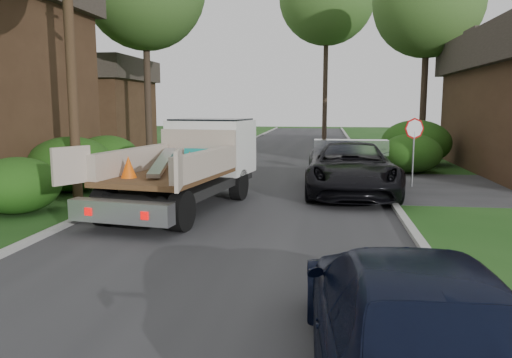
{
  "coord_description": "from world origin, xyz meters",
  "views": [
    {
      "loc": [
        2.07,
        -9.33,
        2.91
      ],
      "look_at": [
        0.48,
        2.14,
        1.2
      ],
      "focal_mm": 35.0,
      "sensor_mm": 36.0,
      "label": 1
    }
  ],
  "objects_px": {
    "utility_pole": "(69,28)",
    "flatbed_truck": "(196,158)",
    "house_left_far": "(87,103)",
    "black_pickup": "(351,168)",
    "navy_suv": "(409,319)",
    "tree_right_far": "(428,2)",
    "stop_sign": "(414,138)"
  },
  "relations": [
    {
      "from": "house_left_far",
      "to": "flatbed_truck",
      "type": "distance_m",
      "value": 20.8
    },
    {
      "from": "utility_pole",
      "to": "flatbed_truck",
      "type": "height_order",
      "value": "utility_pole"
    },
    {
      "from": "house_left_far",
      "to": "tree_right_far",
      "type": "xyz_separation_m",
      "value": [
        21.0,
        -2.0,
        5.43
      ]
    },
    {
      "from": "utility_pole",
      "to": "house_left_far",
      "type": "relative_size",
      "value": 1.32
    },
    {
      "from": "flatbed_truck",
      "to": "black_pickup",
      "type": "relative_size",
      "value": 1.12
    },
    {
      "from": "house_left_far",
      "to": "tree_right_far",
      "type": "height_order",
      "value": "tree_right_far"
    },
    {
      "from": "utility_pole",
      "to": "black_pickup",
      "type": "xyz_separation_m",
      "value": [
        8.41,
        2.36,
        -4.31
      ]
    },
    {
      "from": "stop_sign",
      "to": "black_pickup",
      "type": "xyz_separation_m",
      "value": [
        -2.27,
        -1.66,
        -0.91
      ]
    },
    {
      "from": "utility_pole",
      "to": "tree_right_far",
      "type": "xyz_separation_m",
      "value": [
        12.98,
        15.02,
        3.31
      ]
    },
    {
      "from": "black_pickup",
      "to": "navy_suv",
      "type": "height_order",
      "value": "black_pickup"
    },
    {
      "from": "tree_right_far",
      "to": "navy_suv",
      "type": "bearing_deg",
      "value": -100.59
    },
    {
      "from": "utility_pole",
      "to": "tree_right_far",
      "type": "distance_m",
      "value": 20.12
    },
    {
      "from": "stop_sign",
      "to": "flatbed_truck",
      "type": "distance_m",
      "value": 8.01
    },
    {
      "from": "utility_pole",
      "to": "black_pickup",
      "type": "height_order",
      "value": "utility_pole"
    },
    {
      "from": "stop_sign",
      "to": "house_left_far",
      "type": "height_order",
      "value": "house_left_far"
    },
    {
      "from": "house_left_far",
      "to": "black_pickup",
      "type": "height_order",
      "value": "house_left_far"
    },
    {
      "from": "house_left_far",
      "to": "navy_suv",
      "type": "height_order",
      "value": "house_left_far"
    },
    {
      "from": "stop_sign",
      "to": "tree_right_far",
      "type": "xyz_separation_m",
      "value": [
        2.3,
        11.0,
        6.7
      ]
    },
    {
      "from": "navy_suv",
      "to": "house_left_far",
      "type": "bearing_deg",
      "value": -60.45
    },
    {
      "from": "tree_right_far",
      "to": "navy_suv",
      "type": "relative_size",
      "value": 2.25
    },
    {
      "from": "flatbed_truck",
      "to": "navy_suv",
      "type": "xyz_separation_m",
      "value": [
        4.66,
        -9.26,
        -0.62
      ]
    },
    {
      "from": "house_left_far",
      "to": "utility_pole",
      "type": "bearing_deg",
      "value": -64.77
    },
    {
      "from": "tree_right_far",
      "to": "flatbed_truck",
      "type": "height_order",
      "value": "tree_right_far"
    },
    {
      "from": "stop_sign",
      "to": "utility_pole",
      "type": "xyz_separation_m",
      "value": [
        -10.68,
        -4.02,
        3.4
      ]
    },
    {
      "from": "stop_sign",
      "to": "utility_pole",
      "type": "relative_size",
      "value": 0.25
    },
    {
      "from": "flatbed_truck",
      "to": "black_pickup",
      "type": "height_order",
      "value": "flatbed_truck"
    },
    {
      "from": "utility_pole",
      "to": "flatbed_truck",
      "type": "relative_size",
      "value": 1.44
    },
    {
      "from": "navy_suv",
      "to": "stop_sign",
      "type": "bearing_deg",
      "value": -102.05
    },
    {
      "from": "stop_sign",
      "to": "navy_suv",
      "type": "relative_size",
      "value": 0.48
    },
    {
      "from": "stop_sign",
      "to": "navy_suv",
      "type": "xyz_separation_m",
      "value": [
        -2.24,
        -13.31,
        -1.03
      ]
    },
    {
      "from": "stop_sign",
      "to": "flatbed_truck",
      "type": "xyz_separation_m",
      "value": [
        -6.9,
        -4.05,
        -0.42
      ]
    },
    {
      "from": "utility_pole",
      "to": "navy_suv",
      "type": "xyz_separation_m",
      "value": [
        8.44,
        -9.29,
        -4.43
      ]
    }
  ]
}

